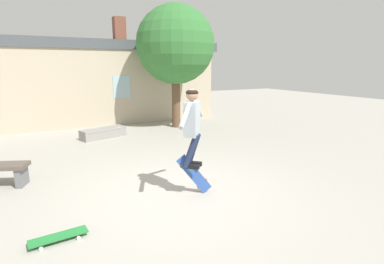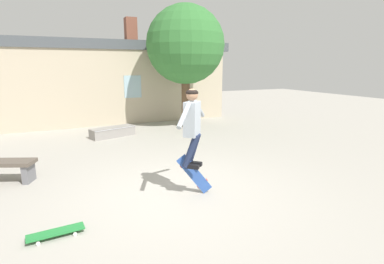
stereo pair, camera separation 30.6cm
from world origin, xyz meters
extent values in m
plane|color=#A39E93|center=(0.00, 0.00, 0.00)|extent=(40.00, 40.00, 0.00)
cube|color=#B7A88E|center=(0.00, 7.48, 1.50)|extent=(10.32, 0.40, 3.01)
cube|color=#474C51|center=(0.00, 7.48, 3.20)|extent=(10.84, 0.52, 0.38)
cube|color=brown|center=(1.01, 7.48, 3.82)|extent=(0.44, 0.44, 0.86)
cube|color=#99B7C6|center=(0.94, 7.27, 1.54)|extent=(0.70, 0.02, 0.90)
cylinder|color=brown|center=(2.65, 5.78, 1.02)|extent=(0.32, 0.32, 2.05)
sphere|color=#337033|center=(2.65, 5.78, 3.15)|extent=(2.94, 2.94, 2.94)
cube|color=slate|center=(-2.63, 1.83, 0.19)|extent=(0.25, 0.38, 0.39)
cube|color=gray|center=(-0.30, 5.25, 0.16)|extent=(1.57, 0.91, 0.33)
cube|color=#B7B7BC|center=(-0.23, 5.02, 0.32)|extent=(1.43, 0.47, 0.02)
cube|color=#9EA8B2|center=(0.20, -0.18, 1.45)|extent=(0.40, 0.40, 0.62)
sphere|color=#A37556|center=(0.20, -0.18, 1.88)|extent=(0.30, 0.30, 0.21)
ellipsoid|color=black|center=(0.20, -0.18, 1.92)|extent=(0.31, 0.31, 0.12)
cylinder|color=#1E2847|center=(0.26, -0.12, 0.88)|extent=(0.25, 0.33, 0.64)
cube|color=black|center=(0.28, -0.14, 0.59)|extent=(0.26, 0.25, 0.07)
cylinder|color=#1E2847|center=(0.14, -0.24, 0.88)|extent=(0.33, 0.25, 0.64)
cube|color=black|center=(0.16, -0.26, 0.59)|extent=(0.26, 0.25, 0.07)
cylinder|color=#9EA8B2|center=(0.47, 0.11, 1.58)|extent=(0.43, 0.44, 0.40)
cylinder|color=#9EA8B2|center=(-0.08, -0.47, 1.58)|extent=(0.43, 0.44, 0.40)
cube|color=#2D519E|center=(0.27, -0.14, 0.39)|extent=(0.64, 0.24, 0.79)
cylinder|color=#DB3D33|center=(0.51, -0.18, 0.25)|extent=(0.06, 0.07, 0.05)
cylinder|color=#DB3D33|center=(0.35, -0.13, 0.11)|extent=(0.06, 0.07, 0.05)
cylinder|color=#DB3D33|center=(0.21, -0.07, 0.66)|extent=(0.06, 0.07, 0.05)
cylinder|color=#DB3D33|center=(0.05, -0.02, 0.52)|extent=(0.06, 0.07, 0.05)
cube|color=#237F38|center=(-2.15, -0.66, 0.07)|extent=(0.78, 0.27, 0.02)
cylinder|color=silver|center=(-2.37, -0.80, 0.03)|extent=(0.06, 0.02, 0.05)
cylinder|color=silver|center=(-2.39, -0.57, 0.03)|extent=(0.06, 0.02, 0.05)
cylinder|color=silver|center=(-1.90, -0.75, 0.03)|extent=(0.06, 0.02, 0.05)
cylinder|color=silver|center=(-1.92, -0.53, 0.03)|extent=(0.06, 0.02, 0.05)
camera|label=1|loc=(-2.26, -4.81, 2.38)|focal=28.00mm
camera|label=2|loc=(-1.98, -4.95, 2.38)|focal=28.00mm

